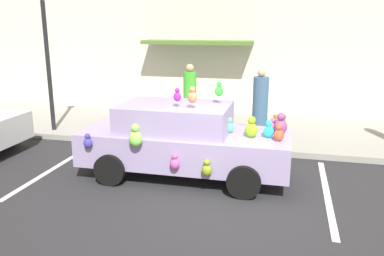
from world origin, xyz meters
TOP-DOWN VIEW (x-y plane):
  - ground_plane at (0.00, 0.00)m, footprint 60.00×60.00m
  - sidewalk at (0.00, 5.00)m, footprint 24.00×4.00m
  - storefront_building at (-0.02, 7.14)m, footprint 24.00×1.25m
  - parking_stripe_front at (1.91, 1.00)m, footprint 0.12×3.60m
  - parking_stripe_rear at (-3.95, 1.00)m, footprint 0.12×3.60m
  - plush_covered_car at (-1.01, 1.26)m, footprint 4.32×1.98m
  - teddy_bear_on_sidewalk at (0.90, 3.57)m, footprint 0.42×0.35m
  - street_lamp_post at (-5.51, 3.50)m, footprint 0.28×0.28m
  - pedestrian_walking_past at (-1.86, 5.25)m, footprint 0.39×0.39m
  - pedestrian_by_lamp at (0.38, 3.86)m, footprint 0.40×0.40m

SIDE VIEW (x-z plane):
  - ground_plane at x=0.00m, z-range 0.00..0.00m
  - parking_stripe_front at x=1.91m, z-range 0.00..0.01m
  - parking_stripe_rear at x=-3.95m, z-range 0.00..0.01m
  - sidewalk at x=0.00m, z-range 0.00..0.15m
  - teddy_bear_on_sidewalk at x=0.90m, z-range 0.12..0.92m
  - plush_covered_car at x=-1.01m, z-range -0.21..1.80m
  - pedestrian_walking_past at x=-1.86m, z-range 0.08..1.90m
  - pedestrian_by_lamp at x=0.38m, z-range 0.08..1.96m
  - street_lamp_post at x=-5.51m, z-range 0.59..4.47m
  - storefront_building at x=-0.02m, z-range -0.01..6.39m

